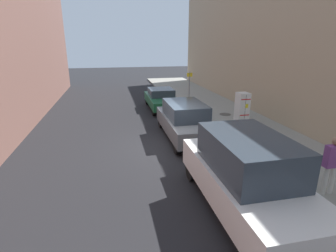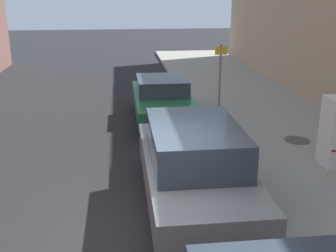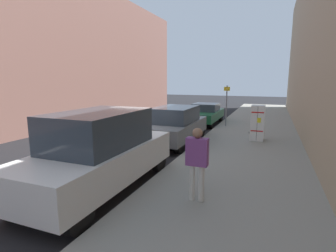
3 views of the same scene
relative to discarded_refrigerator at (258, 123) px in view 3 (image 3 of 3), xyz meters
The scene contains 10 objects.
ground_plane 5.25m from the discarded_refrigerator, 26.73° to the left, with size 80.00×80.00×0.00m, color black.
sidewalk_slab 2.51m from the discarded_refrigerator, 82.79° to the left, with size 4.54×44.00×0.15m, color gray.
building_facade_across 13.10m from the discarded_refrigerator, 10.66° to the left, with size 2.18×37.40×9.59m, color #7F564C.
discarded_refrigerator is the anchor object (origin of this frame).
manhole_cover 1.92m from the discarded_refrigerator, 84.21° to the right, with size 0.70×0.70×0.02m, color #47443F.
street_sign_post 4.00m from the discarded_refrigerator, 59.06° to the right, with size 0.36×0.07×2.50m.
pedestrian_walking_far 7.29m from the discarded_refrigerator, 82.46° to the left, with size 0.51×0.24×1.76m.
parked_sedan_green 5.88m from the discarded_refrigerator, 51.61° to the right, with size 1.84×4.41×1.38m.
parked_suv_gray 3.89m from the discarded_refrigerator, 20.16° to the left, with size 1.91×4.73×1.73m.
parked_van_white 8.12m from the discarded_refrigerator, 63.30° to the left, with size 2.02×5.13×2.17m.
Camera 3 is at (-5.19, 10.60, 2.99)m, focal length 28.00 mm.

